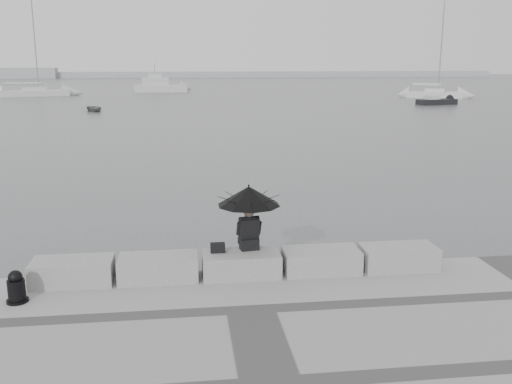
{
  "coord_description": "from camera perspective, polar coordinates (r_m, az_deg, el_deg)",
  "views": [
    {
      "loc": [
        -1.1,
        -11.59,
        4.89
      ],
      "look_at": [
        0.75,
        3.0,
        1.48
      ],
      "focal_mm": 40.0,
      "sensor_mm": 36.0,
      "label": 1
    }
  ],
  "objects": [
    {
      "name": "stone_block_far_left",
      "position": [
        12.1,
        -17.86,
        -7.6
      ],
      "size": [
        1.6,
        0.8,
        0.5
      ],
      "primitive_type": "cube",
      "color": "gray",
      "rests_on": "promenade"
    },
    {
      "name": "stone_block_far_right",
      "position": [
        12.71,
        14.05,
        -6.36
      ],
      "size": [
        1.6,
        0.8,
        0.5
      ],
      "primitive_type": "cube",
      "color": "gray",
      "rests_on": "promenade"
    },
    {
      "name": "stone_block_left",
      "position": [
        11.9,
        -9.73,
        -7.5
      ],
      "size": [
        1.6,
        0.8,
        0.5
      ],
      "primitive_type": "cube",
      "color": "gray",
      "rests_on": "promenade"
    },
    {
      "name": "mooring_bollard",
      "position": [
        11.56,
        -22.84,
        -8.94
      ],
      "size": [
        0.4,
        0.4,
        0.63
      ],
      "color": "black",
      "rests_on": "promenade"
    },
    {
      "name": "ground",
      "position": [
        12.63,
        -1.68,
        -9.73
      ],
      "size": [
        360.0,
        360.0,
        0.0
      ],
      "primitive_type": "plane",
      "color": "#4A4D50",
      "rests_on": "ground"
    },
    {
      "name": "stone_block_centre",
      "position": [
        11.94,
        -1.49,
        -7.24
      ],
      "size": [
        1.6,
        0.8,
        0.5
      ],
      "primitive_type": "cube",
      "color": "gray",
      "rests_on": "promenade"
    },
    {
      "name": "sailboat_left",
      "position": [
        85.41,
        -21.26,
        9.27
      ],
      "size": [
        9.35,
        4.65,
        12.9
      ],
      "rotation": [
        0.0,
        0.0,
        0.26
      ],
      "color": "silver",
      "rests_on": "ground"
    },
    {
      "name": "bag",
      "position": [
        11.89,
        -3.85,
        -5.58
      ],
      "size": [
        0.3,
        0.17,
        0.19
      ],
      "primitive_type": "cube",
      "color": "black",
      "rests_on": "stone_block_centre"
    },
    {
      "name": "dinghy",
      "position": [
        58.31,
        -15.91,
        8.04
      ],
      "size": [
        3.42,
        2.38,
        0.53
      ],
      "primitive_type": "imported",
      "rotation": [
        0.0,
        0.0,
        0.37
      ],
      "color": "gray",
      "rests_on": "ground"
    },
    {
      "name": "stone_block_right",
      "position": [
        12.21,
        6.53,
        -6.85
      ],
      "size": [
        1.6,
        0.8,
        0.5
      ],
      "primitive_type": "cube",
      "color": "gray",
      "rests_on": "promenade"
    },
    {
      "name": "motor_cruiser",
      "position": [
        91.05,
        -9.53,
        10.39
      ],
      "size": [
        8.26,
        3.69,
        4.5
      ],
      "rotation": [
        0.0,
        0.0,
        0.11
      ],
      "color": "silver",
      "rests_on": "ground"
    },
    {
      "name": "distant_landmass",
      "position": [
        166.3,
        -9.85,
        11.52
      ],
      "size": [
        180.0,
        8.0,
        2.8
      ],
      "color": "#A1A4A6",
      "rests_on": "ground"
    },
    {
      "name": "small_motorboat",
      "position": [
        67.78,
        17.61,
        8.61
      ],
      "size": [
        4.82,
        2.69,
        1.1
      ],
      "rotation": [
        0.0,
        0.0,
        0.25
      ],
      "color": "black",
      "rests_on": "ground"
    },
    {
      "name": "seated_person",
      "position": [
        11.82,
        -0.72,
        -0.96
      ],
      "size": [
        1.32,
        1.32,
        1.39
      ],
      "rotation": [
        0.0,
        0.0,
        0.16
      ],
      "color": "black",
      "rests_on": "stone_block_centre"
    },
    {
      "name": "sailboat_right",
      "position": [
        79.85,
        17.42,
        9.36
      ],
      "size": [
        7.38,
        5.4,
        12.9
      ],
      "rotation": [
        0.0,
        0.0,
        -0.48
      ],
      "color": "silver",
      "rests_on": "ground"
    }
  ]
}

